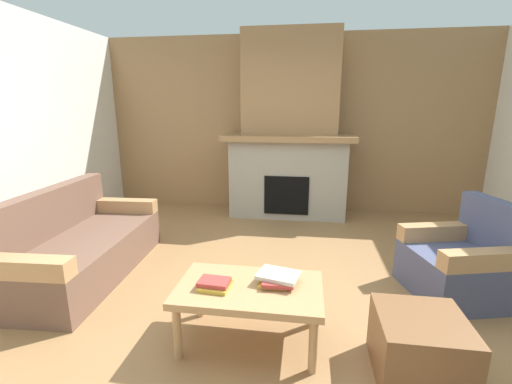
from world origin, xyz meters
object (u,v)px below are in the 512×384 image
(ottoman, at_px, (419,347))
(fireplace, at_px, (289,138))
(armchair, at_px, (463,263))
(couch, at_px, (78,247))
(coffee_table, at_px, (249,293))

(ottoman, bearing_deg, fireplace, 106.90)
(fireplace, distance_m, armchair, 2.90)
(fireplace, xyz_separation_m, ottoman, (1.00, -3.28, -0.96))
(couch, bearing_deg, ottoman, -17.63)
(ottoman, bearing_deg, coffee_table, 171.13)
(fireplace, relative_size, ottoman, 5.19)
(armchair, height_order, coffee_table, armchair)
(armchair, xyz_separation_m, ottoman, (-0.66, -1.07, -0.09))
(fireplace, bearing_deg, coffee_table, -91.61)
(coffee_table, distance_m, ottoman, 1.11)
(coffee_table, bearing_deg, armchair, 27.33)
(coffee_table, height_order, ottoman, coffee_table)
(coffee_table, bearing_deg, fireplace, 88.39)
(couch, xyz_separation_m, coffee_table, (1.84, -0.76, 0.09))
(armchair, bearing_deg, couch, -177.70)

